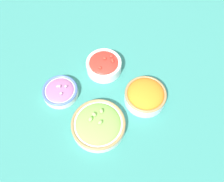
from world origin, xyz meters
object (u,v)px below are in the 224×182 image
object	(u,v)px
bowl_carrots	(145,95)
bowl_red_onion	(60,91)
bowl_lettuce	(98,124)
bowl_cherry_tomatoes	(104,65)

from	to	relation	value
bowl_carrots	bowl_red_onion	distance (m)	0.37
bowl_lettuce	bowl_carrots	size ratio (longest dim) A/B	1.24
bowl_cherry_tomatoes	bowl_red_onion	distance (m)	0.23
bowl_carrots	bowl_red_onion	world-z (taller)	bowl_carrots
bowl_red_onion	bowl_lettuce	bearing A→B (deg)	-75.93
bowl_lettuce	bowl_cherry_tomatoes	bearing A→B (deg)	52.95
bowl_carrots	bowl_red_onion	bearing A→B (deg)	142.03
bowl_carrots	bowl_red_onion	xyz separation A→B (m)	(-0.29, 0.23, -0.02)
bowl_cherry_tomatoes	bowl_carrots	xyz separation A→B (m)	(0.06, -0.23, 0.00)
bowl_lettuce	bowl_cherry_tomatoes	size ratio (longest dim) A/B	1.36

